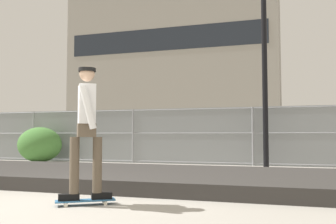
{
  "coord_description": "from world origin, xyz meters",
  "views": [
    {
      "loc": [
        3.06,
        -4.47,
        0.95
      ],
      "look_at": [
        0.51,
        3.64,
        1.47
      ],
      "focal_mm": 40.41,
      "sensor_mm": 36.0,
      "label": 1
    }
  ],
  "objects_px": {
    "skateboard": "(85,201)",
    "shrub_left": "(40,145)",
    "street_lamp": "(264,22)",
    "parked_car_near": "(111,138)",
    "skater": "(86,123)"
  },
  "relations": [
    {
      "from": "skater",
      "to": "shrub_left",
      "type": "xyz_separation_m",
      "value": [
        -5.68,
        6.75,
        -0.51
      ]
    },
    {
      "from": "street_lamp",
      "to": "skateboard",
      "type": "bearing_deg",
      "value": -106.38
    },
    {
      "from": "skater",
      "to": "shrub_left",
      "type": "distance_m",
      "value": 8.84
    },
    {
      "from": "skater",
      "to": "parked_car_near",
      "type": "xyz_separation_m",
      "value": [
        -4.55,
        10.08,
        -0.29
      ]
    },
    {
      "from": "skateboard",
      "to": "parked_car_near",
      "type": "height_order",
      "value": "parked_car_near"
    },
    {
      "from": "skateboard",
      "to": "shrub_left",
      "type": "height_order",
      "value": "shrub_left"
    },
    {
      "from": "shrub_left",
      "to": "parked_car_near",
      "type": "bearing_deg",
      "value": 71.18
    },
    {
      "from": "skateboard",
      "to": "street_lamp",
      "type": "bearing_deg",
      "value": 73.62
    },
    {
      "from": "parked_car_near",
      "to": "shrub_left",
      "type": "height_order",
      "value": "parked_car_near"
    },
    {
      "from": "skater",
      "to": "street_lamp",
      "type": "height_order",
      "value": "street_lamp"
    },
    {
      "from": "street_lamp",
      "to": "parked_car_near",
      "type": "bearing_deg",
      "value": 154.57
    },
    {
      "from": "skater",
      "to": "shrub_left",
      "type": "height_order",
      "value": "skater"
    },
    {
      "from": "parked_car_near",
      "to": "shrub_left",
      "type": "relative_size",
      "value": 2.79
    },
    {
      "from": "skater",
      "to": "street_lamp",
      "type": "bearing_deg",
      "value": 73.62
    },
    {
      "from": "skateboard",
      "to": "street_lamp",
      "type": "height_order",
      "value": "street_lamp"
    }
  ]
}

